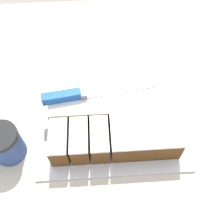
% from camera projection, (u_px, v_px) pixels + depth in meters
% --- Properties ---
extents(ground_plane, '(8.00, 8.00, 0.00)m').
position_uv_depth(ground_plane, '(110.00, 208.00, 1.42)').
color(ground_plane, '#9E9384').
extents(countertop, '(1.40, 1.10, 0.89)m').
position_uv_depth(countertop, '(109.00, 183.00, 1.05)').
color(countertop, beige).
rests_on(countertop, ground_plane).
extents(cake_board, '(0.37, 0.31, 0.01)m').
position_uv_depth(cake_board, '(112.00, 120.00, 0.69)').
color(cake_board, silver).
rests_on(cake_board, countertop).
extents(cake, '(0.31, 0.24, 0.07)m').
position_uv_depth(cake, '(113.00, 111.00, 0.66)').
color(cake, brown).
rests_on(cake, cake_board).
extents(knife, '(0.28, 0.06, 0.02)m').
position_uv_depth(knife, '(76.00, 95.00, 0.63)').
color(knife, silver).
rests_on(knife, cake).
extents(coffee_cup, '(0.08, 0.08, 0.09)m').
position_uv_depth(coffee_cup, '(5.00, 144.00, 0.61)').
color(coffee_cup, '#334C8C').
rests_on(coffee_cup, countertop).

